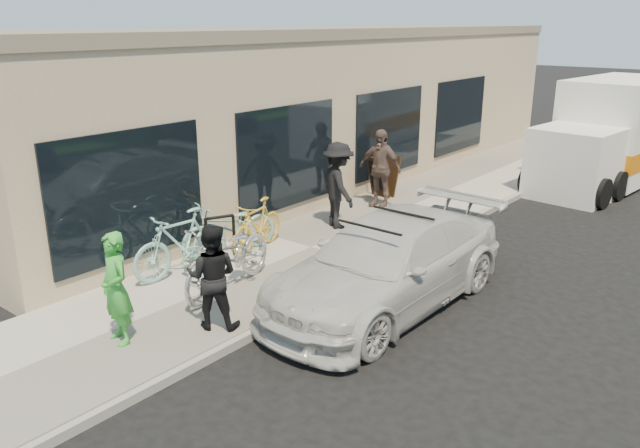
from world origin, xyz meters
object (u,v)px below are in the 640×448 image
Objects in this scene: moving_truck at (611,138)px; man_standing at (212,276)px; cruiser_bike_c at (258,226)px; bystander_a at (338,185)px; bike_rack at (220,232)px; woman_rider at (116,289)px; sedan_white at (387,263)px; tandem_bike at (229,257)px; bystander_b at (380,168)px; sedan_silver at (441,252)px; cruiser_bike_b at (230,228)px; cruiser_bike_a at (181,243)px; sandwich_board at (383,176)px.

man_standing is (-1.75, -13.21, -0.34)m from moving_truck.
cruiser_bike_c is 2.18m from bystander_a.
bike_rack is 0.52× the size of woman_rider.
cruiser_bike_c is at bearing -90.56° from man_standing.
man_standing reaches higher than sedan_white.
tandem_bike is 5.71m from bystander_b.
bystander_b is (-0.86, 5.64, 0.34)m from tandem_bike.
bike_rack is 4.06m from sedan_silver.
moving_truck is at bearing 89.79° from sedan_white.
cruiser_bike_b is 1.05× the size of bystander_a.
man_standing is 6.86m from bystander_b.
moving_truck is 3.85× the size of man_standing.
moving_truck is 3.62× the size of cruiser_bike_c.
sedan_white is at bearing -58.60° from bystander_b.
bystander_b is (-3.37, -6.54, -0.19)m from moving_truck.
bystander_b is at bearing 87.14° from tandem_bike.
bike_rack is at bearing -77.87° from man_standing.
moving_truck is 3.23× the size of bystander_b.
woman_rider reaches higher than man_standing.
man_standing reaches higher than tandem_bike.
bike_rack is 4.77m from bystander_b.
cruiser_bike_c is (-3.12, 0.21, -0.07)m from sedan_white.
cruiser_bike_a reaches higher than sedan_silver.
sedan_white is 0.83× the size of moving_truck.
moving_truck reaches higher than sandwich_board.
bystander_a reaches higher than sedan_white.
sedan_white is at bearing 70.29° from woman_rider.
cruiser_bike_a is at bearing 171.15° from tandem_bike.
cruiser_bike_a is 1.71m from cruiser_bike_c.
man_standing is at bearing 135.51° from bystander_a.
man_standing is 0.84× the size of bystander_a.
sandwich_board is 4.98m from sedan_silver.
bystander_a is (0.62, 2.57, 0.41)m from cruiser_bike_b.
woman_rider is 3.97m from cruiser_bike_c.
sedan_white is at bearing -44.11° from sandwich_board.
sandwich_board reaches higher than cruiser_bike_c.
bystander_a is (-2.79, 2.33, 0.36)m from sedan_white.
moving_truck is 12.45m from tandem_bike.
sedan_silver is 4.30m from man_standing.
cruiser_bike_c reaches higher than sedan_silver.
cruiser_bike_a is at bearing -153.94° from sedan_white.
cruiser_bike_b is at bearing -78.14° from sandwich_board.
sedan_silver is 1.48× the size of cruiser_bike_b.
tandem_bike is at bearing -87.26° from man_standing.
bystander_b is at bearing 85.54° from bike_rack.
cruiser_bike_b is at bearing -103.62° from moving_truck.
man_standing is (-1.37, -2.46, 0.21)m from sedan_white.
sandwich_board is at bearing 96.28° from cruiser_bike_a.
tandem_bike is at bearing -96.26° from moving_truck.
sedan_white is 2.69× the size of bystander_b.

